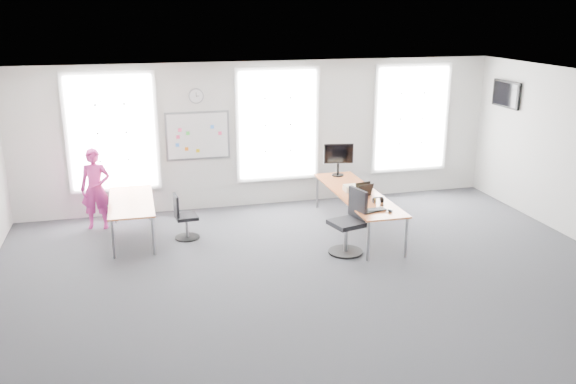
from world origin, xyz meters
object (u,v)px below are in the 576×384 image
object	(u,v)px
person	(96,189)
monitor	(338,157)
chair_left	(184,219)
desk_left	(131,204)
keyboard	(373,210)
desk_right	(357,195)
chair_right	(349,225)
headphones	(378,200)

from	to	relation	value
person	monitor	xyz separation A→B (m)	(4.75, -0.10, 0.36)
chair_left	monitor	size ratio (longest dim) A/B	1.27
desk_left	keyboard	xyz separation A→B (m)	(3.97, -1.68, 0.09)
desk_right	keyboard	distance (m)	1.06
desk_right	monitor	size ratio (longest dim) A/B	4.48
chair_right	keyboard	size ratio (longest dim) A/B	2.38
desk_left	headphones	xyz separation A→B (m)	(4.21, -1.28, 0.13)
chair_right	keyboard	world-z (taller)	chair_right
chair_right	headphones	size ratio (longest dim) A/B	5.83
person	headphones	size ratio (longest dim) A/B	8.10
desk_right	keyboard	size ratio (longest dim) A/B	6.42
chair_right	chair_left	xyz separation A→B (m)	(-2.67, 1.35, -0.12)
desk_left	chair_left	xyz separation A→B (m)	(0.90, -0.28, -0.28)
desk_right	chair_left	xyz separation A→B (m)	(-3.19, 0.35, -0.31)
chair_right	chair_left	world-z (taller)	chair_right
desk_right	desk_left	xyz separation A→B (m)	(-4.08, 0.63, -0.03)
chair_left	person	bearing A→B (deg)	51.61
person	monitor	size ratio (longest dim) A/B	2.31
headphones	monitor	size ratio (longest dim) A/B	0.29
headphones	desk_right	bearing A→B (deg)	92.11
chair_right	monitor	distance (m)	2.38
headphones	monitor	xyz separation A→B (m)	(-0.10, 1.87, 0.35)
chair_left	chair_right	bearing A→B (deg)	-122.51
desk_left	monitor	xyz separation A→B (m)	(4.12, 0.60, 0.48)
desk_right	monitor	distance (m)	1.30
chair_right	desk_right	bearing A→B (deg)	137.48
person	keyboard	size ratio (longest dim) A/B	3.31
monitor	desk_left	bearing A→B (deg)	-162.01
chair_left	person	distance (m)	1.86
desk_left	chair_left	size ratio (longest dim) A/B	2.29
person	keyboard	distance (m)	5.18
chair_left	monitor	xyz separation A→B (m)	(3.22, 0.88, 0.76)
desk_left	monitor	bearing A→B (deg)	8.25
desk_right	chair_left	distance (m)	3.22
desk_left	monitor	world-z (taller)	monitor
chair_right	monitor	xyz separation A→B (m)	(0.55, 2.22, 0.64)
desk_left	headphones	world-z (taller)	headphones
chair_right	headphones	xyz separation A→B (m)	(0.65, 0.35, 0.29)
headphones	monitor	bearing A→B (deg)	83.62
chair_left	keyboard	world-z (taller)	chair_left
desk_left	keyboard	bearing A→B (deg)	-22.94
chair_left	desk_right	bearing A→B (deg)	-101.96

